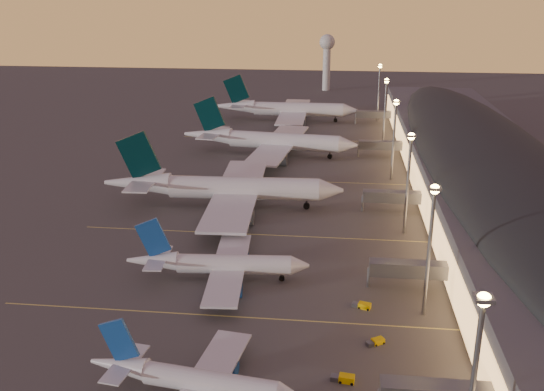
{
  "coord_description": "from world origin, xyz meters",
  "views": [
    {
      "loc": [
        18.9,
        -103.65,
        58.82
      ],
      "look_at": [
        2.0,
        45.0,
        7.0
      ],
      "focal_mm": 40.0,
      "sensor_mm": 36.0,
      "label": 1
    }
  ],
  "objects_px": {
    "airliner_narrow_north": "(218,264)",
    "baggage_tug_d": "(376,342)",
    "baggage_tug_b": "(344,378)",
    "airliner_wide_far": "(286,109)",
    "radar_tower": "(327,53)",
    "airliner_narrow_south": "(192,380)",
    "airliner_wide_mid": "(269,141)",
    "baggage_tug_c": "(362,305)",
    "airliner_wide_near": "(223,188)"
  },
  "relations": [
    {
      "from": "airliner_wide_far",
      "to": "baggage_tug_c",
      "type": "distance_m",
      "value": 172.12
    },
    {
      "from": "airliner_wide_far",
      "to": "baggage_tug_b",
      "type": "relative_size",
      "value": 16.8
    },
    {
      "from": "airliner_wide_near",
      "to": "radar_tower",
      "type": "distance_m",
      "value": 207.96
    },
    {
      "from": "airliner_wide_far",
      "to": "baggage_tug_c",
      "type": "bearing_deg",
      "value": -79.95
    },
    {
      "from": "airliner_wide_mid",
      "to": "airliner_wide_far",
      "type": "bearing_deg",
      "value": 96.04
    },
    {
      "from": "airliner_wide_far",
      "to": "airliner_narrow_north",
      "type": "bearing_deg",
      "value": -89.95
    },
    {
      "from": "airliner_narrow_north",
      "to": "airliner_wide_far",
      "type": "xyz_separation_m",
      "value": [
        -0.45,
        160.76,
        1.85
      ]
    },
    {
      "from": "airliner_narrow_south",
      "to": "radar_tower",
      "type": "relative_size",
      "value": 1.03
    },
    {
      "from": "airliner_wide_mid",
      "to": "baggage_tug_c",
      "type": "relative_size",
      "value": 17.06
    },
    {
      "from": "airliner_narrow_north",
      "to": "baggage_tug_d",
      "type": "relative_size",
      "value": 11.29
    },
    {
      "from": "airliner_narrow_north",
      "to": "radar_tower",
      "type": "bearing_deg",
      "value": 82.38
    },
    {
      "from": "baggage_tug_b",
      "to": "airliner_wide_far",
      "type": "bearing_deg",
      "value": 105.87
    },
    {
      "from": "airliner_wide_mid",
      "to": "baggage_tug_c",
      "type": "distance_m",
      "value": 113.79
    },
    {
      "from": "radar_tower",
      "to": "baggage_tug_c",
      "type": "relative_size",
      "value": 8.51
    },
    {
      "from": "baggage_tug_c",
      "to": "baggage_tug_d",
      "type": "distance_m",
      "value": 12.57
    },
    {
      "from": "airliner_wide_mid",
      "to": "baggage_tug_c",
      "type": "xyz_separation_m",
      "value": [
        31.07,
        -109.35,
        -4.88
      ]
    },
    {
      "from": "airliner_narrow_south",
      "to": "baggage_tug_c",
      "type": "distance_m",
      "value": 39.96
    },
    {
      "from": "airliner_narrow_south",
      "to": "airliner_wide_mid",
      "type": "xyz_separation_m",
      "value": [
        -4.94,
        139.47,
        2.27
      ]
    },
    {
      "from": "radar_tower",
      "to": "baggage_tug_d",
      "type": "distance_m",
      "value": 272.64
    },
    {
      "from": "baggage_tug_c",
      "to": "baggage_tug_d",
      "type": "height_order",
      "value": "baggage_tug_c"
    },
    {
      "from": "baggage_tug_c",
      "to": "radar_tower",
      "type": "bearing_deg",
      "value": 110.2
    },
    {
      "from": "airliner_wide_far",
      "to": "baggage_tug_b",
      "type": "xyz_separation_m",
      "value": [
        26.83,
        -192.92,
        -4.91
      ]
    },
    {
      "from": "airliner_narrow_south",
      "to": "airliner_wide_near",
      "type": "xyz_separation_m",
      "value": [
        -11.09,
        82.93,
        2.45
      ]
    },
    {
      "from": "airliner_wide_far",
      "to": "baggage_tug_d",
      "type": "height_order",
      "value": "airliner_wide_far"
    },
    {
      "from": "airliner_narrow_south",
      "to": "airliner_wide_near",
      "type": "distance_m",
      "value": 83.71
    },
    {
      "from": "airliner_narrow_south",
      "to": "radar_tower",
      "type": "height_order",
      "value": "radar_tower"
    },
    {
      "from": "airliner_narrow_south",
      "to": "airliner_wide_mid",
      "type": "bearing_deg",
      "value": 100.02
    },
    {
      "from": "airliner_wide_near",
      "to": "baggage_tug_d",
      "type": "bearing_deg",
      "value": -61.34
    },
    {
      "from": "airliner_narrow_north",
      "to": "radar_tower",
      "type": "distance_m",
      "value": 251.44
    },
    {
      "from": "radar_tower",
      "to": "baggage_tug_d",
      "type": "xyz_separation_m",
      "value": [
        16.56,
        -271.29,
        -21.43
      ]
    },
    {
      "from": "airliner_narrow_south",
      "to": "radar_tower",
      "type": "bearing_deg",
      "value": 95.7
    },
    {
      "from": "airliner_narrow_north",
      "to": "airliner_wide_mid",
      "type": "xyz_separation_m",
      "value": [
        -1.16,
        100.76,
        1.8
      ]
    },
    {
      "from": "airliner_wide_far",
      "to": "baggage_tug_b",
      "type": "bearing_deg",
      "value": -82.19
    },
    {
      "from": "radar_tower",
      "to": "baggage_tug_c",
      "type": "distance_m",
      "value": 260.18
    },
    {
      "from": "airliner_wide_mid",
      "to": "baggage_tug_b",
      "type": "xyz_separation_m",
      "value": [
        27.54,
        -132.93,
        -4.85
      ]
    },
    {
      "from": "airliner_narrow_north",
      "to": "baggage_tug_d",
      "type": "distance_m",
      "value": 38.34
    },
    {
      "from": "airliner_narrow_south",
      "to": "airliner_narrow_north",
      "type": "bearing_deg",
      "value": 103.57
    },
    {
      "from": "airliner_wide_near",
      "to": "baggage_tug_d",
      "type": "xyz_separation_m",
      "value": [
        39.24,
        -65.22,
        -5.1
      ]
    },
    {
      "from": "radar_tower",
      "to": "baggage_tug_b",
      "type": "xyz_separation_m",
      "value": [
        11.02,
        -282.47,
        -21.37
      ]
    },
    {
      "from": "airliner_narrow_south",
      "to": "baggage_tug_b",
      "type": "xyz_separation_m",
      "value": [
        22.6,
        6.54,
        -2.58
      ]
    },
    {
      "from": "airliner_narrow_north",
      "to": "baggage_tug_b",
      "type": "xyz_separation_m",
      "value": [
        26.38,
        -32.17,
        -3.06
      ]
    },
    {
      "from": "airliner_wide_far",
      "to": "baggage_tug_d",
      "type": "xyz_separation_m",
      "value": [
        32.38,
        -181.75,
        -4.98
      ]
    },
    {
      "from": "airliner_narrow_south",
      "to": "baggage_tug_b",
      "type": "relative_size",
      "value": 8.58
    },
    {
      "from": "airliner_narrow_north",
      "to": "baggage_tug_c",
      "type": "distance_m",
      "value": 31.27
    },
    {
      "from": "airliner_narrow_north",
      "to": "baggage_tug_c",
      "type": "xyz_separation_m",
      "value": [
        29.91,
        -8.59,
        -3.08
      ]
    },
    {
      "from": "airliner_wide_mid",
      "to": "airliner_wide_far",
      "type": "xyz_separation_m",
      "value": [
        0.71,
        59.99,
        0.06
      ]
    },
    {
      "from": "baggage_tug_c",
      "to": "airliner_wide_near",
      "type": "bearing_deg",
      "value": 142.16
    },
    {
      "from": "airliner_narrow_north",
      "to": "baggage_tug_b",
      "type": "distance_m",
      "value": 41.71
    },
    {
      "from": "airliner_narrow_north",
      "to": "airliner_wide_near",
      "type": "relative_size",
      "value": 0.57
    },
    {
      "from": "airliner_wide_near",
      "to": "airliner_wide_far",
      "type": "distance_m",
      "value": 116.73
    }
  ]
}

